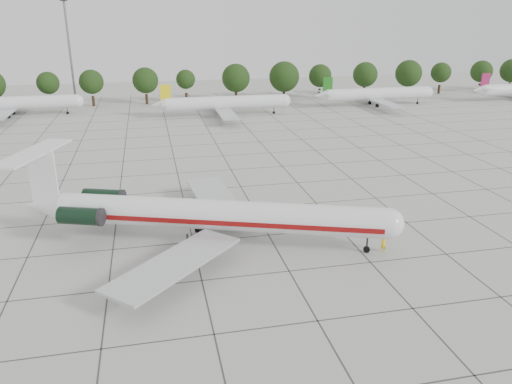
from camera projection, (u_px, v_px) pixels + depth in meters
ground at (269, 235)px, 52.95m from camera, size 260.00×260.00×0.00m
apron_joints at (242, 189)px, 66.73m from camera, size 170.00×170.00×0.02m
main_airliner at (198, 214)px, 50.12m from camera, size 38.06×28.94×9.17m
ground_crew at (383, 244)px, 49.09m from camera, size 0.65×0.46×1.68m
bg_airliner_b at (13, 103)px, 112.60m from camera, size 28.24×27.20×7.40m
bg_airliner_c at (225, 103)px, 113.02m from camera, size 28.24×27.20×7.40m
bg_airliner_d at (377, 94)px, 125.37m from camera, size 28.24×27.20×7.40m
tree_line at (145, 80)px, 126.70m from camera, size 249.86×8.44×10.22m
floodlight_mast at (69, 46)px, 126.66m from camera, size 1.60×1.60×25.45m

